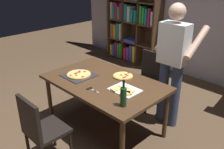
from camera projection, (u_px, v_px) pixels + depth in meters
ground_plane at (105, 127)px, 3.57m from camera, size 12.00×12.00×0.00m
back_wall at (202, 9)px, 4.69m from camera, size 6.40×0.10×2.80m
dining_table at (104, 86)px, 3.30m from camera, size 1.62×1.02×0.75m
chair_near_camera at (40, 128)px, 2.72m from camera, size 0.42×0.42×0.90m
chair_far_side at (148, 76)px, 4.01m from camera, size 0.42×0.42×0.90m
bookshelf at (131, 21)px, 5.73m from camera, size 1.40×0.35×1.95m
person_serving_pizza at (173, 59)px, 3.32m from camera, size 0.55×0.54×1.75m
pepperoni_pizza_on_tray at (79, 75)px, 3.43m from camera, size 0.40×0.40×0.04m
pizza_slices_on_towel at (125, 90)px, 3.00m from camera, size 0.36×0.30×0.03m
wine_bottle at (123, 96)px, 2.64m from camera, size 0.07×0.07×0.32m
kitchen_scissors at (91, 89)px, 3.04m from camera, size 0.19×0.08×0.01m
second_pizza_plain at (123, 76)px, 3.40m from camera, size 0.28×0.28×0.03m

